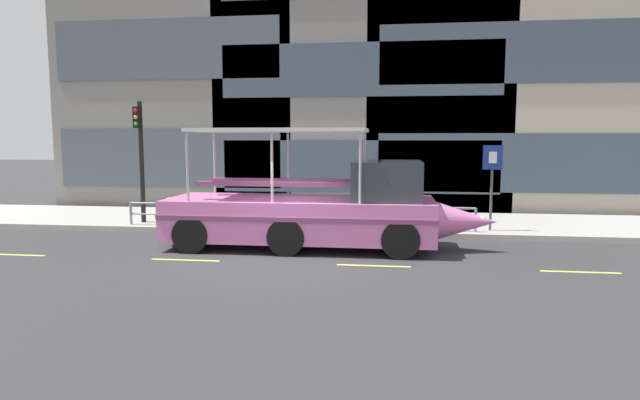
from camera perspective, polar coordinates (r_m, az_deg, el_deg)
ground_plane at (r=14.27m, az=-3.93°, el=-5.99°), size 120.00×120.00×0.00m
sidewalk at (r=19.69m, az=-0.71°, el=-2.25°), size 32.00×4.80×0.18m
curb_edge at (r=17.26m, az=-1.89°, el=-3.49°), size 32.00×0.18×0.18m
lane_centreline at (r=13.56m, az=-4.56°, el=-6.66°), size 25.80×0.12×0.01m
curb_guardrail at (r=17.54m, az=-2.58°, el=-1.30°), size 11.51×0.09×0.78m
traffic_light_pole at (r=19.59m, az=-18.54°, el=5.08°), size 0.24×0.46×4.18m
parking_sign at (r=17.77m, az=17.80°, el=2.75°), size 0.60×0.12×2.71m
duck_tour_boat at (r=15.18m, az=-0.11°, el=-1.10°), size 9.36×2.63×3.38m
pedestrian_near_bow at (r=18.12m, az=10.45°, el=0.49°), size 0.27×0.48×1.72m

